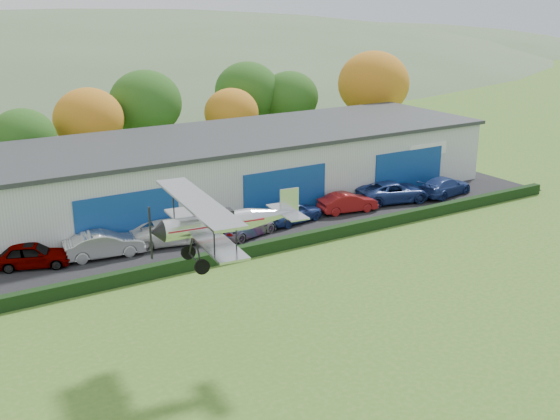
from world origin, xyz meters
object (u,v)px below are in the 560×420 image
car_0 (32,255)px  car_1 (104,244)px  car_3 (247,226)px  car_2 (173,232)px  car_4 (294,212)px  car_6 (394,192)px  hangar (246,165)px  car_7 (445,186)px  car_5 (348,202)px  biplane (221,221)px

car_0 → car_1: size_ratio=0.92×
car_1 → car_3: bearing=-90.9°
car_2 → car_4: bearing=-82.5°
car_4 → car_1: bearing=78.4°
car_3 → car_6: car_6 is taller
car_6 → car_2: bearing=101.7°
car_0 → car_1: bearing=-78.1°
car_6 → car_1: bearing=102.2°
car_1 → car_4: 13.74m
hangar → car_3: (-4.60, -8.43, -1.93)m
car_2 → car_7: (23.33, -1.27, -0.01)m
car_5 → car_7: (9.44, -0.58, 0.02)m
car_3 → car_5: bearing=-101.6°
hangar → car_2: bearing=-143.1°
car_1 → car_2: 4.65m
car_3 → hangar: bearing=-44.5°
car_7 → car_0: bearing=76.6°
hangar → car_7: size_ratio=7.72×
car_2 → car_6: bearing=-80.0°
car_1 → car_4: size_ratio=1.10×
car_3 → car_4: bearing=-96.0°
car_1 → car_5: bearing=-85.1°
car_4 → biplane: size_ratio=0.57×
car_2 → car_3: (4.82, -1.37, -0.10)m
car_2 → car_6: car_6 is taller
hangar → car_4: (-0.34, -7.69, -1.84)m
car_1 → car_6: 23.23m
car_4 → car_7: size_ratio=0.85×
car_3 → car_0: bearing=66.2°
hangar → car_0: (-18.31, -6.53, -1.83)m
car_5 → car_6: (4.68, 0.21, 0.07)m
hangar → car_3: 9.80m
car_5 → car_6: 4.69m
car_2 → car_6: (18.57, -0.47, 0.04)m
car_2 → car_4: car_2 is taller
hangar → car_4: bearing=-92.5°
car_3 → biplane: 16.96m
car_1 → car_2: (4.65, 0.08, -0.04)m
car_4 → car_7: car_4 is taller
car_3 → car_5: car_5 is taller
car_2 → biplane: biplane is taller
car_3 → car_1: bearing=66.4°
hangar → car_2: hangar is taller
car_0 → car_7: (32.21, -1.81, -0.01)m
hangar → car_6: 11.99m
car_1 → car_5: 18.55m
car_1 → biplane: (0.91, -14.73, 5.65)m
car_0 → biplane: 17.16m
car_4 → biplane: biplane is taller
car_3 → car_7: bearing=-105.6°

